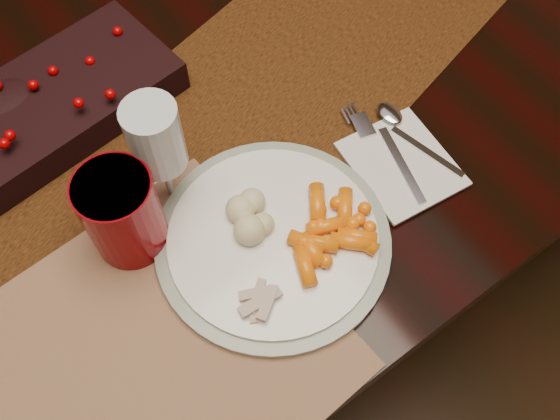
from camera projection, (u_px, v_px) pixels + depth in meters
floor at (219, 277)px, 1.55m from camera, size 5.00×5.00×0.00m
dining_table at (203, 203)px, 1.22m from camera, size 1.80×1.00×0.75m
table_runner at (201, 161)px, 0.82m from camera, size 1.63×0.71×0.00m
centerpiece at (55, 100)px, 0.83m from camera, size 0.34×0.20×0.06m
placemat_main at (111, 384)px, 0.68m from camera, size 0.51×0.39×0.00m
placemat_second at (60, 418)px, 0.66m from camera, size 0.52×0.43×0.00m
dinner_plate at (273, 240)px, 0.76m from camera, size 0.30×0.30×0.02m
baby_carrots at (315, 232)px, 0.74m from camera, size 0.13×0.11×0.02m
mashed_potatoes at (249, 214)px, 0.74m from camera, size 0.08×0.07×0.04m
turkey_shreds at (259, 297)px, 0.70m from camera, size 0.08×0.07×0.02m
napkin at (402, 164)px, 0.82m from camera, size 0.14×0.15×0.00m
fork at (392, 154)px, 0.82m from camera, size 0.07×0.16×0.00m
spoon at (415, 140)px, 0.83m from camera, size 0.06×0.14×0.00m
red_cup at (123, 214)px, 0.71m from camera, size 0.11×0.11×0.12m
wine_glass at (161, 158)px, 0.72m from camera, size 0.07×0.07×0.18m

